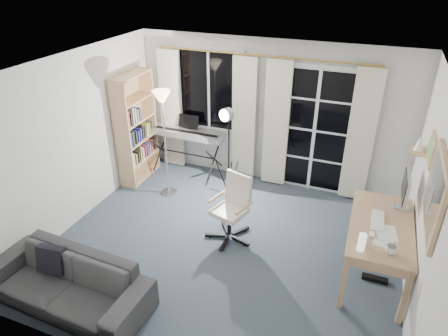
# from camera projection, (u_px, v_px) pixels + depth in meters

# --- Properties ---
(floor) EXTENTS (4.50, 4.00, 0.02)m
(floor) POSITION_uv_depth(u_px,v_px,m) (225.00, 247.00, 5.42)
(floor) COLOR #3D4A59
(floor) RESTS_ON ground
(window) EXTENTS (1.20, 0.08, 1.40)m
(window) POSITION_uv_depth(u_px,v_px,m) (210.00, 90.00, 6.66)
(window) COLOR white
(window) RESTS_ON floor
(french_door) EXTENTS (1.32, 0.09, 2.11)m
(french_door) POSITION_uv_depth(u_px,v_px,m) (315.00, 131.00, 6.30)
(french_door) COLOR white
(french_door) RESTS_ON floor
(curtains) EXTENTS (3.60, 0.07, 2.13)m
(curtains) POSITION_uv_depth(u_px,v_px,m) (259.00, 122.00, 6.48)
(curtains) COLOR gold
(curtains) RESTS_ON floor
(bookshelf) EXTENTS (0.32, 0.87, 1.85)m
(bookshelf) POSITION_uv_depth(u_px,v_px,m) (134.00, 131.00, 6.69)
(bookshelf) COLOR tan
(bookshelf) RESTS_ON floor
(torchiere_lamp) EXTENTS (0.30, 0.30, 1.75)m
(torchiere_lamp) POSITION_uv_depth(u_px,v_px,m) (163.00, 113.00, 5.96)
(torchiere_lamp) COLOR #B2B2B7
(torchiere_lamp) RESTS_ON floor
(keyboard_piano) EXTENTS (1.37, 0.68, 0.99)m
(keyboard_piano) POSITION_uv_depth(u_px,v_px,m) (186.00, 134.00, 6.90)
(keyboard_piano) COLOR black
(keyboard_piano) RESTS_ON floor
(studio_light) EXTENTS (0.35, 0.35, 1.51)m
(studio_light) POSITION_uv_depth(u_px,v_px,m) (227.00, 125.00, 6.05)
(studio_light) COLOR black
(studio_light) RESTS_ON floor
(office_chair) EXTENTS (0.65, 0.65, 0.94)m
(office_chair) POSITION_uv_depth(u_px,v_px,m) (234.00, 201.00, 5.39)
(office_chair) COLOR black
(office_chair) RESTS_ON floor
(desk) EXTENTS (0.73, 1.42, 0.75)m
(desk) POSITION_uv_depth(u_px,v_px,m) (381.00, 231.00, 4.64)
(desk) COLOR #A07652
(desk) RESTS_ON floor
(monitor) EXTENTS (0.18, 0.54, 0.47)m
(monitor) POSITION_uv_depth(u_px,v_px,m) (406.00, 188.00, 4.76)
(monitor) COLOR silver
(monitor) RESTS_ON desk
(desk_clutter) EXTENTS (0.44, 0.86, 0.96)m
(desk_clutter) POSITION_uv_depth(u_px,v_px,m) (373.00, 246.00, 4.50)
(desk_clutter) COLOR white
(desk_clutter) RESTS_ON desk
(mug) EXTENTS (0.13, 0.10, 0.12)m
(mug) POSITION_uv_depth(u_px,v_px,m) (391.00, 249.00, 4.12)
(mug) COLOR silver
(mug) RESTS_ON desk
(wall_mirror) EXTENTS (0.04, 0.94, 0.74)m
(wall_mirror) POSITION_uv_depth(u_px,v_px,m) (435.00, 194.00, 3.68)
(wall_mirror) COLOR tan
(wall_mirror) RESTS_ON floor
(framed_print) EXTENTS (0.03, 0.42, 0.32)m
(framed_print) POSITION_uv_depth(u_px,v_px,m) (431.00, 150.00, 4.39)
(framed_print) COLOR tan
(framed_print) RESTS_ON floor
(wall_shelf) EXTENTS (0.16, 0.30, 0.18)m
(wall_shelf) POSITION_uv_depth(u_px,v_px,m) (419.00, 147.00, 4.91)
(wall_shelf) COLOR tan
(wall_shelf) RESTS_ON floor
(sofa) EXTENTS (1.94, 0.65, 0.75)m
(sofa) POSITION_uv_depth(u_px,v_px,m) (65.00, 276.00, 4.39)
(sofa) COLOR #313134
(sofa) RESTS_ON floor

